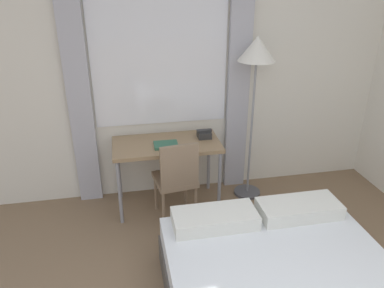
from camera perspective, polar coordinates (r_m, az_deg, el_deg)
wall_back_with_window at (r=4.08m, az=-0.82°, el=10.28°), size 5.40×0.13×2.70m
desk at (r=3.93m, az=-3.88°, el=-0.73°), size 1.11×0.57×0.75m
desk_chair at (r=3.76m, az=-2.35°, el=-4.94°), size 0.45×0.45×0.90m
standing_lamp at (r=3.91m, az=9.76°, el=12.20°), size 0.38×0.38×1.80m
telephone at (r=4.00m, az=1.86°, el=1.51°), size 0.16×0.14×0.09m
book at (r=3.82m, az=-4.00°, el=-0.11°), size 0.25×0.20×0.02m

